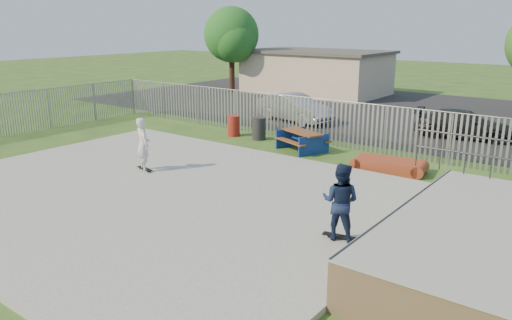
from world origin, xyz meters
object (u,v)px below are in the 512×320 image
Objects in this scene: car_silver at (294,108)px; funbox at (389,165)px; picnic_table at (302,141)px; trash_bin_grey at (259,129)px; trash_bin_red at (234,126)px; car_dark at (464,124)px; tree_left at (231,35)px; skater_navy at (340,202)px; skater_white at (143,144)px.

funbox is at bearing -115.57° from car_silver.
picnic_table is 2.72m from trash_bin_grey.
car_silver reaches higher than trash_bin_red.
car_silver is 8.55m from car_dark.
trash_bin_red reaches higher than funbox.
trash_bin_grey is 16.78m from tree_left.
tree_left is at bearing 160.29° from picnic_table.
skater_navy reaches higher than trash_bin_red.
skater_white is at bearing -77.49° from trash_bin_red.
picnic_table is at bearing -133.13° from car_silver.
car_dark is 19.98m from tree_left.
tree_left reaches higher than car_silver.
funbox is 0.53× the size of car_silver.
trash_bin_grey is 0.54× the size of skater_navy.
skater_navy is (1.53, -6.59, 0.87)m from funbox.
picnic_table is at bearing 162.29° from funbox.
car_silver is 15.50m from skater_navy.
car_dark is (8.77, 6.11, 0.17)m from trash_bin_red.
funbox is 2.43× the size of trash_bin_red.
skater_navy is at bearing -43.11° from trash_bin_grey.
car_silver is (-1.07, 4.57, 0.24)m from trash_bin_grey.
skater_white is at bearing -17.12° from skater_navy.
skater_navy reaches higher than trash_bin_grey.
car_silver is 2.36× the size of skater_navy.
picnic_table is at bearing -11.49° from trash_bin_grey.
funbox is 9.75m from car_silver.
trash_bin_grey is (-6.78, 1.19, 0.29)m from funbox.
skater_navy and skater_white have the same top height.
trash_bin_red is 6.88m from skater_white.
car_dark is 2.32× the size of skater_navy.
tree_left reaches higher than trash_bin_red.
skater_navy is at bearing 173.70° from car_dark.
skater_white is at bearing 140.15° from car_dark.
car_silver is 1.02× the size of car_dark.
trash_bin_red is (-4.07, 0.42, 0.06)m from picnic_table.
trash_bin_grey reaches higher than trash_bin_red.
trash_bin_red is 10.68m from car_dark.
trash_bin_grey is (1.40, 0.12, 0.03)m from trash_bin_red.
car_dark is at bearing 39.10° from trash_bin_grey.
picnic_table is 2.35× the size of trash_bin_grey.
car_silver is (0.33, 4.69, 0.27)m from trash_bin_red.
skater_white is at bearing -163.54° from car_silver.
funbox is at bearing -7.44° from trash_bin_red.
trash_bin_red reaches higher than picnic_table.
trash_bin_red is 0.51× the size of skater_navy.
skater_white is (-7.28, -12.80, 0.44)m from car_dark.
trash_bin_red is 0.22× the size of car_dark.
skater_navy is (0.94, -13.76, 0.44)m from car_dark.
trash_bin_red is at bearing -164.69° from picnic_table.
tree_left is at bearing 135.96° from funbox.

